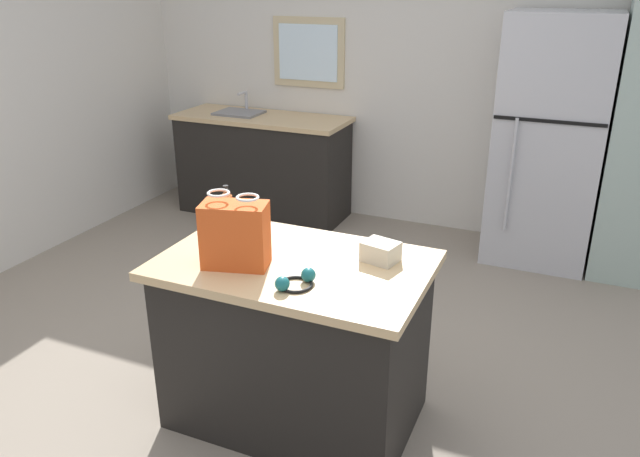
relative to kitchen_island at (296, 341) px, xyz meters
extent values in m
plane|color=gray|center=(-0.25, 0.20, -0.44)|extent=(6.47, 6.47, 0.00)
cube|color=silver|center=(-0.25, 2.89, 0.84)|extent=(5.11, 0.10, 2.56)
cube|color=#CCB78C|center=(-1.21, 2.84, 1.02)|extent=(0.68, 0.04, 0.60)
cube|color=white|center=(-1.21, 2.82, 1.02)|extent=(0.56, 0.02, 0.48)
cube|color=black|center=(0.00, 0.00, -0.02)|extent=(1.16, 0.72, 0.83)
cube|color=tan|center=(0.00, 0.00, 0.41)|extent=(1.24, 0.80, 0.04)
cube|color=#B7B7BC|center=(0.90, 2.50, 0.49)|extent=(0.76, 0.63, 1.86)
cube|color=black|center=(0.90, 2.18, 0.72)|extent=(0.75, 0.01, 0.02)
cylinder|color=#B7B7BC|center=(0.69, 2.16, 0.31)|extent=(0.02, 0.02, 0.84)
cube|color=black|center=(-1.54, 2.53, 0.00)|extent=(1.53, 0.57, 0.88)
cube|color=tan|center=(-1.54, 2.53, 0.46)|extent=(1.57, 0.61, 0.04)
cube|color=slate|center=(-1.77, 2.53, 0.43)|extent=(0.40, 0.32, 0.14)
cylinder|color=#B7B7BC|center=(-1.77, 2.67, 0.57)|extent=(0.03, 0.03, 0.18)
cylinder|color=#B7B7BC|center=(-1.77, 2.60, 0.66)|extent=(0.02, 0.14, 0.02)
cube|color=#DB511E|center=(-0.22, -0.14, 0.58)|extent=(0.32, 0.23, 0.30)
torus|color=white|center=(-0.29, -0.14, 0.77)|extent=(0.13, 0.13, 0.01)
torus|color=white|center=(-0.15, -0.14, 0.77)|extent=(0.13, 0.13, 0.01)
cube|color=beige|center=(0.36, 0.16, 0.48)|extent=(0.18, 0.16, 0.09)
cylinder|color=#C66633|center=(-0.51, 0.26, 0.51)|extent=(0.06, 0.06, 0.16)
cone|color=#C66633|center=(-0.51, 0.26, 0.61)|extent=(0.06, 0.06, 0.03)
cylinder|color=black|center=(-0.51, 0.26, 0.64)|extent=(0.03, 0.03, 0.02)
torus|color=black|center=(0.11, -0.22, 0.44)|extent=(0.20, 0.20, 0.01)
sphere|color=#19666B|center=(0.08, -0.28, 0.46)|extent=(0.06, 0.06, 0.06)
sphere|color=#19666B|center=(0.15, -0.16, 0.46)|extent=(0.06, 0.06, 0.06)
camera|label=1|loc=(1.14, -2.33, 1.65)|focal=34.89mm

